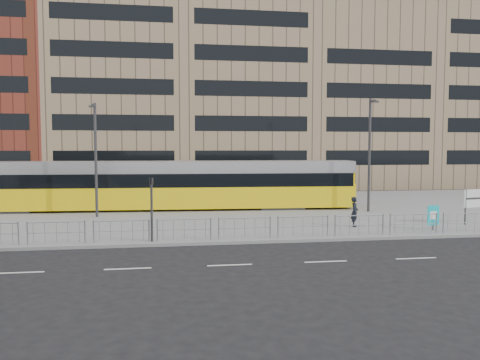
{
  "coord_description": "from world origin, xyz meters",
  "views": [
    {
      "loc": [
        -4.22,
        -22.34,
        4.72
      ],
      "look_at": [
        -0.14,
        6.0,
        2.72
      ],
      "focal_mm": 35.0,
      "sensor_mm": 36.0,
      "label": 1
    }
  ],
  "objects": [
    {
      "name": "station_sign",
      "position": [
        13.71,
        3.11,
        1.59
      ],
      "size": [
        1.79,
        0.42,
        2.08
      ],
      "rotation": [
        0.0,
        0.0,
        0.19
      ],
      "color": "#2D2D30",
      "rests_on": "plaza"
    },
    {
      "name": "plaza",
      "position": [
        0.0,
        12.0,
        0.07
      ],
      "size": [
        64.0,
        24.0,
        0.15
      ],
      "primitive_type": "cube",
      "color": "slate",
      "rests_on": "ground"
    },
    {
      "name": "ad_panel",
      "position": [
        10.03,
        1.53,
        0.94
      ],
      "size": [
        0.73,
        0.15,
        1.36
      ],
      "rotation": [
        0.0,
        0.0,
        0.14
      ],
      "color": "#2D2D30",
      "rests_on": "plaza"
    },
    {
      "name": "lamp_post_east",
      "position": [
        9.58,
        9.11,
        4.52
      ],
      "size": [
        0.45,
        1.04,
        8.0
      ],
      "color": "#2D2D30",
      "rests_on": "plaza"
    },
    {
      "name": "building_row",
      "position": [
        1.55,
        34.27,
        12.91
      ],
      "size": [
        70.4,
        18.4,
        31.2
      ],
      "color": "maroon",
      "rests_on": "ground"
    },
    {
      "name": "traffic_light_west",
      "position": [
        -5.26,
        0.5,
        2.12
      ],
      "size": [
        0.22,
        0.24,
        3.1
      ],
      "rotation": [
        0.0,
        0.0,
        -0.32
      ],
      "color": "#2D2D30",
      "rests_on": "plaza"
    },
    {
      "name": "ground",
      "position": [
        0.0,
        0.0,
        0.0
      ],
      "size": [
        120.0,
        120.0,
        0.0
      ],
      "primitive_type": "plane",
      "color": "black",
      "rests_on": "ground"
    },
    {
      "name": "road_markings",
      "position": [
        1.0,
        -4.0,
        0.01
      ],
      "size": [
        62.0,
        0.12,
        0.01
      ],
      "primitive_type": "cube",
      "color": "white",
      "rests_on": "ground"
    },
    {
      "name": "pedestrian_barrier",
      "position": [
        2.0,
        0.5,
        0.98
      ],
      "size": [
        32.07,
        0.07,
        1.1
      ],
      "color": "#999CA2",
      "rests_on": "plaza"
    },
    {
      "name": "pedestrian",
      "position": [
        6.14,
        3.2,
        1.01
      ],
      "size": [
        0.63,
        0.74,
        1.72
      ],
      "primitive_type": "imported",
      "rotation": [
        0.0,
        0.0,
        1.15
      ],
      "color": "black",
      "rests_on": "plaza"
    },
    {
      "name": "kerb",
      "position": [
        0.0,
        0.05,
        0.07
      ],
      "size": [
        64.0,
        0.25,
        0.17
      ],
      "primitive_type": "cube",
      "color": "gray",
      "rests_on": "ground"
    },
    {
      "name": "lamp_post_west",
      "position": [
        -9.21,
        9.21,
        4.24
      ],
      "size": [
        0.45,
        1.04,
        7.45
      ],
      "color": "#2D2D30",
      "rests_on": "plaza"
    },
    {
      "name": "tram",
      "position": [
        -5.93,
        12.41,
        1.94
      ],
      "size": [
        30.31,
        4.25,
        3.56
      ],
      "rotation": [
        0.0,
        0.0,
        -0.05
      ],
      "color": "yellow",
      "rests_on": "plaza"
    }
  ]
}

